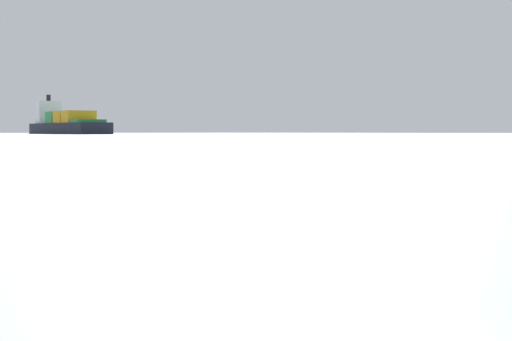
% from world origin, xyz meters
% --- Properties ---
extents(cargo_ship, '(116.77, 140.33, 36.92)m').
position_xyz_m(cargo_ship, '(-264.33, 698.93, 9.06)').
color(cargo_ship, black).
rests_on(cargo_ship, ground_plane).
extents(distant_headland, '(680.86, 468.98, 33.94)m').
position_xyz_m(distant_headland, '(-392.21, 1594.31, 16.97)').
color(distant_headland, '#60665B').
rests_on(distant_headland, ground_plane).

